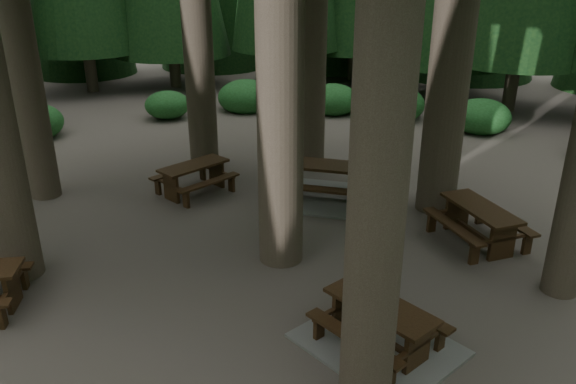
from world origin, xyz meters
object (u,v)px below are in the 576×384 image
Objects in this scene: picnic_table_c at (327,186)px; picnic_table_d at (479,219)px; picnic_table_a at (379,332)px; picnic_table_b at (194,174)px.

picnic_table_c reaches higher than picnic_table_d.
picnic_table_a is 1.32× the size of picnic_table_b.
picnic_table_d is at bearing -69.15° from picnic_table_b.
picnic_table_d is (3.72, -0.20, 0.21)m from picnic_table_c.
picnic_table_d is at bearing 101.69° from picnic_table_a.
picnic_table_c is at bearing 142.87° from picnic_table_a.
picnic_table_a is 1.09× the size of picnic_table_d.
picnic_table_d reaches higher than picnic_table_b.
picnic_table_d is (0.18, 4.21, 0.28)m from picnic_table_a.
picnic_table_b is 6.75m from picnic_table_d.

